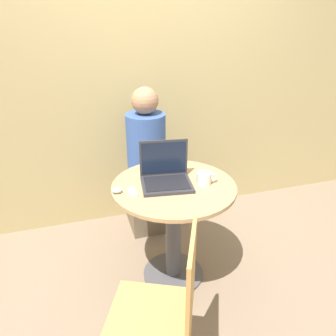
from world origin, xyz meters
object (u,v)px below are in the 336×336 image
(cell_phone, at_px, (132,192))
(laptop, at_px, (166,175))
(chair_empty, at_px, (165,312))
(person_seated, at_px, (146,173))

(cell_phone, bearing_deg, laptop, 16.62)
(laptop, relative_size, cell_phone, 3.30)
(chair_empty, bearing_deg, laptop, 73.00)
(laptop, distance_m, cell_phone, 0.25)
(cell_phone, xyz_separation_m, chair_empty, (0.01, -0.67, -0.30))
(person_seated, bearing_deg, laptop, -90.55)
(laptop, bearing_deg, cell_phone, -163.38)
(laptop, xyz_separation_m, chair_empty, (-0.23, -0.74, -0.34))
(cell_phone, bearing_deg, chair_empty, -89.32)
(person_seated, bearing_deg, chair_empty, -99.78)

